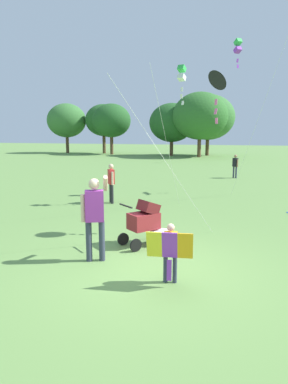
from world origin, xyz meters
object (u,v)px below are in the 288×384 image
object	(u,v)px
stroller	(144,219)
child_with_butterfly_kite	(170,248)
person_adult_flyer	(95,212)
kite_orange_delta	(238,48)
kite_adult_black	(216,83)
kite_green_novelty	(181,75)
person_red_shirt	(235,164)
person_sitting_far	(111,180)
cooler_box	(161,238)

from	to	relation	value
stroller	child_with_butterfly_kite	bearing A→B (deg)	-63.05
person_adult_flyer	child_with_butterfly_kite	bearing A→B (deg)	-21.81
person_adult_flyer	kite_orange_delta	xyz separation A→B (m)	(2.50, 8.24, 4.65)
child_with_butterfly_kite	kite_adult_black	xyz separation A→B (m)	(0.47, 3.20, 3.03)
kite_adult_black	kite_green_novelty	bearing A→B (deg)	112.53
kite_adult_black	person_red_shirt	xyz separation A→B (m)	(0.51, 10.81, -2.90)
person_sitting_far	cooler_box	world-z (taller)	person_sitting_far
child_with_butterfly_kite	kite_adult_black	world-z (taller)	kite_adult_black
child_with_butterfly_kite	stroller	bearing A→B (deg)	116.95
stroller	kite_adult_black	distance (m)	3.63
kite_adult_black	person_red_shirt	world-z (taller)	kite_adult_black
person_red_shirt	person_sitting_far	size ratio (longest dim) A/B	0.91
person_sitting_far	kite_adult_black	bearing A→B (deg)	-36.77
child_with_butterfly_kite	kite_orange_delta	world-z (taller)	kite_orange_delta
kite_adult_black	kite_green_novelty	size ratio (longest dim) A/B	0.84
kite_green_novelty	person_adult_flyer	bearing A→B (deg)	-97.18
kite_adult_black	cooler_box	bearing A→B (deg)	-128.03
child_with_butterfly_kite	stroller	world-z (taller)	stroller
stroller	person_sitting_far	bearing A→B (deg)	119.12
person_sitting_far	stroller	bearing A→B (deg)	-60.88
kite_orange_delta	cooler_box	bearing A→B (deg)	-101.69
stroller	kite_adult_black	xyz separation A→B (m)	(1.39, 1.39, 3.05)
kite_green_novelty	person_red_shirt	distance (m)	8.58
person_sitting_far	kite_green_novelty	bearing A→B (deg)	11.49
kite_adult_black	person_adult_flyer	bearing A→B (deg)	-129.10
stroller	kite_adult_black	world-z (taller)	kite_adult_black
person_adult_flyer	stroller	size ratio (longest dim) A/B	1.66
kite_orange_delta	stroller	bearing A→B (deg)	-104.41
kite_adult_black	person_sitting_far	world-z (taller)	kite_adult_black
person_red_shirt	person_adult_flyer	bearing A→B (deg)	-100.96
person_adult_flyer	stroller	world-z (taller)	person_adult_flyer
person_adult_flyer	kite_adult_black	world-z (taller)	kite_adult_black
person_adult_flyer	kite_adult_black	bearing A→B (deg)	50.90
kite_green_novelty	cooler_box	world-z (taller)	kite_green_novelty
person_adult_flyer	person_sitting_far	size ratio (longest dim) A/B	1.23
stroller	kite_green_novelty	size ratio (longest dim) A/B	0.22
person_adult_flyer	cooler_box	distance (m)	1.84
child_with_butterfly_kite	person_sitting_far	xyz separation A→B (m)	(-3.24, 5.97, 0.20)
kite_green_novelty	person_sitting_far	size ratio (longest dim) A/B	3.36
kite_orange_delta	kite_green_novelty	xyz separation A→B (m)	(-1.77, -2.43, -1.27)
person_adult_flyer	person_red_shirt	bearing A→B (deg)	79.04
stroller	cooler_box	bearing A→B (deg)	13.14
child_with_butterfly_kite	cooler_box	distance (m)	2.03
stroller	person_red_shirt	world-z (taller)	person_red_shirt
child_with_butterfly_kite	kite_green_novelty	bearing A→B (deg)	97.77
kite_green_novelty	cooler_box	distance (m)	6.20
child_with_butterfly_kite	person_sitting_far	size ratio (longest dim) A/B	0.73
stroller	kite_adult_black	bearing A→B (deg)	44.96
child_with_butterfly_kite	stroller	size ratio (longest dim) A/B	1.00
kite_orange_delta	person_red_shirt	distance (m)	7.09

